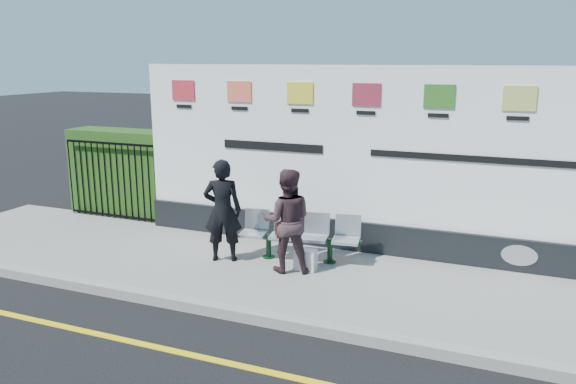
% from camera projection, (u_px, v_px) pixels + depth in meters
% --- Properties ---
extents(ground, '(80.00, 80.00, 0.00)m').
position_uv_depth(ground, '(227.00, 363.00, 6.07)').
color(ground, black).
extents(pavement, '(14.00, 3.00, 0.12)m').
position_uv_depth(pavement, '(307.00, 277.00, 8.31)').
color(pavement, gray).
rests_on(pavement, ground).
extents(kerb, '(14.00, 0.18, 0.14)m').
position_uv_depth(kerb, '(265.00, 319.00, 6.96)').
color(kerb, gray).
rests_on(kerb, ground).
extents(yellow_line, '(14.00, 0.10, 0.01)m').
position_uv_depth(yellow_line, '(227.00, 363.00, 6.07)').
color(yellow_line, yellow).
rests_on(yellow_line, ground).
extents(billboard, '(8.00, 0.30, 3.00)m').
position_uv_depth(billboard, '(365.00, 173.00, 9.03)').
color(billboard, black).
rests_on(billboard, pavement).
extents(hedge, '(2.35, 0.70, 1.70)m').
position_uv_depth(hedge, '(126.00, 172.00, 11.39)').
color(hedge, '#254C16').
rests_on(hedge, pavement).
extents(railing, '(2.05, 0.06, 1.54)m').
position_uv_depth(railing, '(112.00, 180.00, 11.00)').
color(railing, black).
rests_on(railing, pavement).
extents(bench, '(1.94, 0.79, 0.40)m').
position_uv_depth(bench, '(299.00, 248.00, 8.81)').
color(bench, '#AEB4B7').
rests_on(bench, pavement).
extents(woman_left, '(0.69, 0.57, 1.61)m').
position_uv_depth(woman_left, '(223.00, 210.00, 8.67)').
color(woman_left, black).
rests_on(woman_left, pavement).
extents(woman_right, '(0.90, 0.80, 1.55)m').
position_uv_depth(woman_right, '(287.00, 221.00, 8.24)').
color(woman_right, '#3B262B').
rests_on(woman_right, pavement).
extents(handbag_brown, '(0.26, 0.15, 0.19)m').
position_uv_depth(handbag_brown, '(284.00, 228.00, 8.79)').
color(handbag_brown, black).
rests_on(handbag_brown, bench).
extents(carrier_bag_white, '(0.32, 0.19, 0.32)m').
position_uv_depth(carrier_bag_white, '(306.00, 260.00, 8.38)').
color(carrier_bag_white, silver).
rests_on(carrier_bag_white, pavement).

